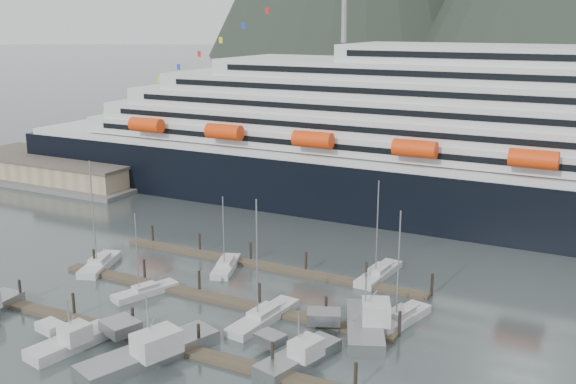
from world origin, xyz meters
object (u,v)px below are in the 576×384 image
at_px(sailboat_f, 226,267).
at_px(trawler_d, 298,355).
at_px(sailboat_d, 263,318).
at_px(cruise_ship, 565,159).
at_px(trawler_b, 70,341).
at_px(trawler_e, 363,324).
at_px(warehouse, 58,170).
at_px(sailboat_b, 145,292).
at_px(sailboat_h, 400,319).
at_px(sailboat_a, 100,265).
at_px(trawler_c, 149,351).
at_px(sailboat_g, 379,274).

xyz_separation_m(sailboat_f, trawler_d, (21.10, -19.19, 0.42)).
height_order(sailboat_d, sailboat_f, sailboat_d).
xyz_separation_m(cruise_ship, trawler_d, (-18.40, -61.44, -11.21)).
bearing_deg(trawler_b, trawler_e, -45.21).
relative_size(warehouse, trawler_e, 3.60).
height_order(warehouse, sailboat_f, sailboat_f).
xyz_separation_m(sailboat_b, sailboat_h, (31.77, 7.32, 0.05)).
bearing_deg(cruise_ship, warehouse, -172.77).
distance_m(sailboat_a, sailboat_h, 43.90).
distance_m(cruise_ship, sailboat_f, 59.00).
bearing_deg(sailboat_d, sailboat_f, 52.34).
xyz_separation_m(warehouse, sailboat_a, (46.18, -37.05, -1.79)).
distance_m(sailboat_h, trawler_c, 29.06).
relative_size(sailboat_b, sailboat_h, 0.80).
distance_m(sailboat_f, trawler_c, 26.74).
height_order(sailboat_d, trawler_e, sailboat_d).
bearing_deg(sailboat_d, sailboat_b, 95.94).
xyz_separation_m(trawler_b, trawler_d, (23.21, 8.48, 0.00)).
bearing_deg(warehouse, trawler_b, -43.33).
bearing_deg(sailboat_h, sailboat_b, 116.69).
relative_size(sailboat_d, sailboat_h, 1.09).
bearing_deg(sailboat_d, cruise_ship, -20.42).
distance_m(sailboat_d, trawler_d, 10.58).
bearing_deg(trawler_c, cruise_ship, -6.23).
bearing_deg(sailboat_d, trawler_d, -125.53).
bearing_deg(cruise_ship, trawler_c, -115.49).
xyz_separation_m(sailboat_f, trawler_c, (7.07, -25.79, 0.57)).
xyz_separation_m(sailboat_f, sailboat_h, (27.48, -5.10, 0.03)).
bearing_deg(trawler_c, sailboat_h, -25.36).
distance_m(sailboat_g, trawler_d, 26.51).
distance_m(sailboat_b, trawler_b, 15.41).
relative_size(sailboat_b, trawler_e, 0.89).
height_order(sailboat_g, trawler_c, sailboat_g).
height_order(warehouse, sailboat_b, sailboat_b).
distance_m(sailboat_f, sailboat_g, 21.53).
height_order(cruise_ship, trawler_e, cruise_ship).
bearing_deg(trawler_b, sailboat_d, -34.08).
height_order(trawler_c, trawler_e, trawler_e).
bearing_deg(trawler_b, trawler_d, -59.35).
bearing_deg(sailboat_h, warehouse, 82.79).
relative_size(sailboat_g, trawler_b, 1.43).
distance_m(sailboat_b, trawler_e, 29.02).
relative_size(sailboat_d, trawler_d, 1.42).
bearing_deg(sailboat_b, trawler_d, -84.72).
relative_size(cruise_ship, trawler_e, 16.43).
relative_size(sailboat_a, trawler_e, 1.28).
xyz_separation_m(sailboat_a, sailboat_f, (16.34, 7.74, -0.05)).
distance_m(sailboat_a, trawler_b, 24.49).
bearing_deg(sailboat_f, sailboat_b, 140.87).
xyz_separation_m(warehouse, trawler_d, (83.62, -48.50, -1.42)).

